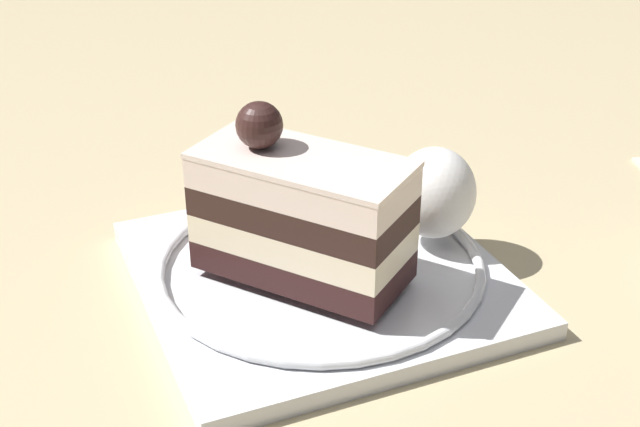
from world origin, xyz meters
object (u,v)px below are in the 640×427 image
(dessert_plate, at_px, (320,273))
(fork, at_px, (354,196))
(cake_slice, at_px, (301,213))
(whipped_cream_dollop, at_px, (434,193))

(dessert_plate, distance_m, fork, 0.08)
(dessert_plate, xyz_separation_m, cake_slice, (-0.01, 0.01, 0.05))
(fork, bearing_deg, whipped_cream_dollop, -151.01)
(whipped_cream_dollop, relative_size, fork, 0.49)
(dessert_plate, bearing_deg, whipped_cream_dollop, -82.19)
(dessert_plate, height_order, fork, fork)
(dessert_plate, bearing_deg, cake_slice, 120.80)
(whipped_cream_dollop, bearing_deg, cake_slice, 101.73)
(whipped_cream_dollop, bearing_deg, dessert_plate, 97.81)
(fork, bearing_deg, dessert_plate, 146.90)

